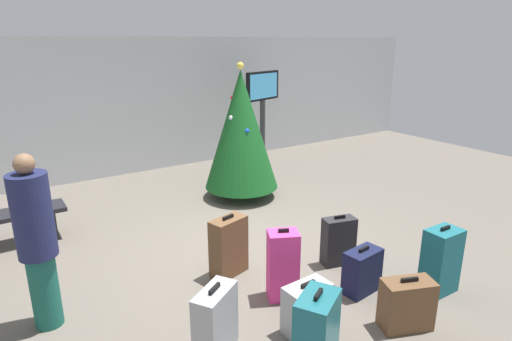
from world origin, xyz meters
name	(u,v)px	position (x,y,z in m)	size (l,w,h in m)	color
ground_plane	(245,250)	(0.00, 0.00, 0.00)	(16.00, 16.00, 0.00)	#665E54
back_wall	(133,107)	(0.00, 4.42, 1.40)	(16.00, 0.20, 2.80)	#B7BCC1
holiday_tree	(241,130)	(1.06, 1.81, 1.23)	(1.30, 1.30, 2.39)	#4C3319
flight_info_kiosk	(263,100)	(2.43, 3.15, 1.51)	(1.00, 0.40, 2.10)	#333338
waiting_bench	(3,222)	(-2.69, 1.92, 0.36)	(1.58, 0.44, 0.48)	black
traveller_0	(37,240)	(-2.47, -0.25, 0.93)	(0.47, 0.47, 1.77)	#19594C
suitcase_0	(338,241)	(0.80, -0.94, 0.31)	(0.44, 0.30, 0.66)	#232326
suitcase_1	(407,304)	(0.47, -2.24, 0.26)	(0.56, 0.42, 0.55)	brown
suitcase_2	(316,339)	(-0.73, -2.28, 0.40)	(0.50, 0.44, 0.84)	#19606B
suitcase_3	(283,265)	(-0.24, -1.16, 0.39)	(0.40, 0.37, 0.83)	#E5388C
suitcase_4	(229,246)	(-0.48, -0.40, 0.36)	(0.50, 0.34, 0.76)	brown
suitcase_5	(215,321)	(-1.26, -1.52, 0.32)	(0.52, 0.44, 0.67)	#9EA0A5
suitcase_6	(362,271)	(0.58, -1.56, 0.26)	(0.46, 0.28, 0.55)	#141938
suitcase_7	(307,309)	(-0.39, -1.76, 0.25)	(0.47, 0.29, 0.54)	#9EA0A5
suitcase_8	(441,261)	(1.32, -2.03, 0.38)	(0.39, 0.28, 0.79)	#19606B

